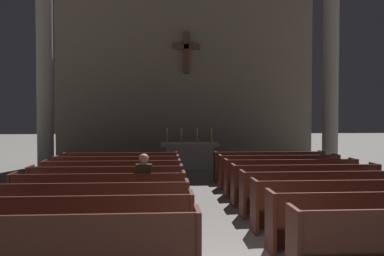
% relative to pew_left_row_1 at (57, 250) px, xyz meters
% --- Properties ---
extents(pew_left_row_1, '(3.43, 0.50, 0.95)m').
position_rel_pew_left_row_1_xyz_m(pew_left_row_1, '(0.00, 0.00, 0.00)').
color(pew_left_row_1, '#4C2319').
rests_on(pew_left_row_1, ground).
extents(pew_left_row_2, '(3.43, 0.50, 0.95)m').
position_rel_pew_left_row_1_xyz_m(pew_left_row_2, '(0.00, 1.12, 0.00)').
color(pew_left_row_2, '#4C2319').
rests_on(pew_left_row_2, ground).
extents(pew_left_row_3, '(3.43, 0.50, 0.95)m').
position_rel_pew_left_row_1_xyz_m(pew_left_row_3, '(0.00, 2.24, 0.00)').
color(pew_left_row_3, '#4C2319').
rests_on(pew_left_row_3, ground).
extents(pew_left_row_4, '(3.43, 0.50, 0.95)m').
position_rel_pew_left_row_1_xyz_m(pew_left_row_4, '(0.00, 3.35, 0.00)').
color(pew_left_row_4, '#4C2319').
rests_on(pew_left_row_4, ground).
extents(pew_left_row_5, '(3.43, 0.50, 0.95)m').
position_rel_pew_left_row_1_xyz_m(pew_left_row_5, '(0.00, 4.47, 0.00)').
color(pew_left_row_5, '#4C2319').
rests_on(pew_left_row_5, ground).
extents(pew_left_row_6, '(3.43, 0.50, 0.95)m').
position_rel_pew_left_row_1_xyz_m(pew_left_row_6, '(0.00, 5.59, 0.00)').
color(pew_left_row_6, '#4C2319').
rests_on(pew_left_row_6, ground).
extents(pew_left_row_7, '(3.43, 0.50, 0.95)m').
position_rel_pew_left_row_1_xyz_m(pew_left_row_7, '(0.00, 6.71, 0.00)').
color(pew_left_row_7, '#4C2319').
rests_on(pew_left_row_7, ground).
extents(pew_left_row_8, '(3.43, 0.50, 0.95)m').
position_rel_pew_left_row_1_xyz_m(pew_left_row_8, '(0.00, 7.82, 0.00)').
color(pew_left_row_8, '#4C2319').
rests_on(pew_left_row_8, ground).
extents(pew_right_row_2, '(3.43, 0.50, 0.95)m').
position_rel_pew_left_row_1_xyz_m(pew_right_row_2, '(4.57, 1.12, 0.00)').
color(pew_right_row_2, '#4C2319').
rests_on(pew_right_row_2, ground).
extents(pew_right_row_3, '(3.43, 0.50, 0.95)m').
position_rel_pew_left_row_1_xyz_m(pew_right_row_3, '(4.57, 2.24, 0.00)').
color(pew_right_row_3, '#4C2319').
rests_on(pew_right_row_3, ground).
extents(pew_right_row_4, '(3.43, 0.50, 0.95)m').
position_rel_pew_left_row_1_xyz_m(pew_right_row_4, '(4.57, 3.35, 0.00)').
color(pew_right_row_4, '#4C2319').
rests_on(pew_right_row_4, ground).
extents(pew_right_row_5, '(3.43, 0.50, 0.95)m').
position_rel_pew_left_row_1_xyz_m(pew_right_row_5, '(4.57, 4.47, 0.00)').
color(pew_right_row_5, '#4C2319').
rests_on(pew_right_row_5, ground).
extents(pew_right_row_6, '(3.43, 0.50, 0.95)m').
position_rel_pew_left_row_1_xyz_m(pew_right_row_6, '(4.57, 5.59, 0.00)').
color(pew_right_row_6, '#4C2319').
rests_on(pew_right_row_6, ground).
extents(pew_right_row_7, '(3.43, 0.50, 0.95)m').
position_rel_pew_left_row_1_xyz_m(pew_right_row_7, '(4.57, 6.71, 0.00)').
color(pew_right_row_7, '#4C2319').
rests_on(pew_right_row_7, ground).
extents(pew_right_row_8, '(3.43, 0.50, 0.95)m').
position_rel_pew_left_row_1_xyz_m(pew_right_row_8, '(4.57, 7.82, 0.00)').
color(pew_right_row_8, '#4C2319').
rests_on(pew_right_row_8, ground).
extents(column_left_second, '(0.85, 0.85, 7.35)m').
position_rel_pew_left_row_1_xyz_m(column_left_second, '(-2.84, 10.03, 3.11)').
color(column_left_second, '#9E998E').
rests_on(column_left_second, ground).
extents(column_right_second, '(0.85, 0.85, 7.35)m').
position_rel_pew_left_row_1_xyz_m(column_right_second, '(7.41, 10.03, 3.11)').
color(column_right_second, '#9E998E').
rests_on(column_right_second, ground).
extents(altar, '(2.20, 0.90, 1.01)m').
position_rel_pew_left_row_1_xyz_m(altar, '(2.29, 10.96, 0.06)').
color(altar, '#BCB7AD').
rests_on(altar, ground).
extents(candlestick_outer_left, '(0.16, 0.16, 0.58)m').
position_rel_pew_left_row_1_xyz_m(candlestick_outer_left, '(1.44, 10.96, 0.71)').
color(candlestick_outer_left, '#B79338').
rests_on(candlestick_outer_left, altar).
extents(candlestick_inner_left, '(0.16, 0.16, 0.58)m').
position_rel_pew_left_row_1_xyz_m(candlestick_inner_left, '(1.99, 10.96, 0.71)').
color(candlestick_inner_left, '#B79338').
rests_on(candlestick_inner_left, altar).
extents(candlestick_inner_right, '(0.16, 0.16, 0.58)m').
position_rel_pew_left_row_1_xyz_m(candlestick_inner_right, '(2.59, 10.96, 0.71)').
color(candlestick_inner_right, '#B79338').
rests_on(candlestick_inner_right, altar).
extents(candlestick_outer_right, '(0.16, 0.16, 0.58)m').
position_rel_pew_left_row_1_xyz_m(candlestick_outer_right, '(3.14, 10.96, 0.71)').
color(candlestick_outer_right, '#B79338').
rests_on(candlestick_outer_right, altar).
extents(apse_with_cross, '(11.16, 0.46, 8.61)m').
position_rel_pew_left_row_1_xyz_m(apse_with_cross, '(2.29, 13.35, 3.83)').
color(apse_with_cross, gray).
rests_on(apse_with_cross, ground).
extents(lone_worshipper, '(0.32, 0.43, 1.32)m').
position_rel_pew_left_row_1_xyz_m(lone_worshipper, '(0.89, 3.39, 0.22)').
color(lone_worshipper, '#26262B').
rests_on(lone_worshipper, ground).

